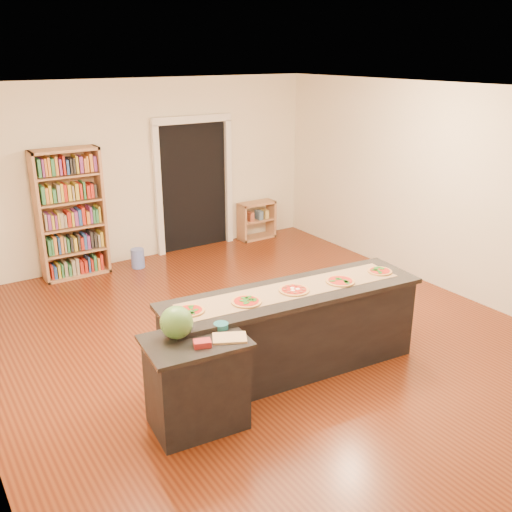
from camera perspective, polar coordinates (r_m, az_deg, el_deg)
room at (r=6.13m, az=1.02°, el=2.98°), size 6.00×7.00×2.80m
doorway at (r=9.52m, az=-6.26°, el=7.77°), size 1.40×0.09×2.21m
kitchen_island at (r=5.94m, az=3.62°, el=-7.46°), size 2.75×0.74×0.91m
side_counter at (r=5.15m, az=-5.97°, el=-12.48°), size 0.87×0.63×0.86m
bookshelf at (r=8.69m, az=-18.04°, el=4.00°), size 0.95×0.34×1.89m
low_shelf at (r=10.16m, az=0.06°, el=3.60°), size 0.66×0.28×0.66m
waste_bin at (r=9.01m, az=-11.74°, el=-0.22°), size 0.20×0.20×0.30m
kraft_paper at (r=5.77m, az=3.60°, el=-3.38°), size 2.42×0.65×0.00m
watermelon at (r=4.92m, az=-7.95°, el=-6.59°), size 0.29×0.29×0.29m
cutting_board at (r=4.92m, az=-2.66°, el=-8.18°), size 0.34×0.30×0.02m
package_red at (r=4.82m, az=-5.39°, el=-8.69°), size 0.17×0.15×0.05m
package_teal at (r=5.09m, az=-3.52°, el=-6.99°), size 0.13×0.13×0.05m
pizza_a at (r=5.31m, az=-6.59°, el=-5.45°), size 0.26×0.26×0.02m
pizza_b at (r=5.46m, az=-0.97°, el=-4.59°), size 0.31×0.31×0.02m
pizza_c at (r=5.73m, az=3.82°, el=-3.42°), size 0.29×0.29×0.02m
pizza_d at (r=6.00m, az=8.42°, el=-2.50°), size 0.29×0.29×0.02m
pizza_e at (r=6.34m, az=12.28°, el=-1.49°), size 0.28×0.28×0.02m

